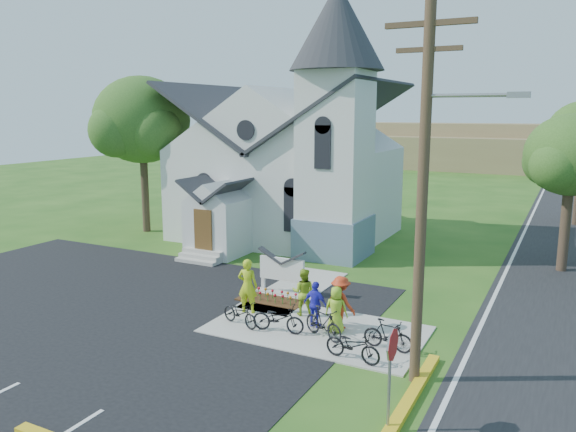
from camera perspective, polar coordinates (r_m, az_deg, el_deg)
The scene contains 21 objects.
ground at distance 19.17m, azimuth -1.92°, elevation -11.24°, with size 120.00×120.00×0.00m, color #265418.
parking_lot at distance 21.91m, azimuth -21.06°, elevation -9.10°, with size 20.00×16.00×0.02m, color black.
sidewalk at distance 18.95m, azimuth 2.88°, elevation -11.43°, with size 7.00×4.00×0.05m, color #ADA89C.
church at distance 31.45m, azimuth 0.37°, elevation 7.18°, with size 12.35×12.00×13.00m.
church_sign at distance 22.04m, azimuth -0.62°, elevation -5.47°, with size 2.20×0.40×1.70m.
flower_bed at distance 21.59m, azimuth -1.74°, elevation -8.59°, with size 2.60×1.10×0.07m, color #391F0F.
utility_pole at distance 14.52m, azimuth 13.79°, elevation 3.46°, with size 3.45×0.28×10.00m.
stop_sign at distance 12.95m, azimuth 10.48°, elevation -14.00°, with size 0.11×0.76×2.48m.
tree_lot_corner at distance 34.16m, azimuth -14.64°, elevation 9.40°, with size 5.60×5.60×9.15m.
tree_road_near at distance 27.60m, azimuth 26.86°, elevation 5.48°, with size 4.00×4.00×7.05m.
distant_hills at distance 72.23m, azimuth 23.01°, elevation 5.85°, with size 61.00×10.00×5.60m.
cyclist_0 at distance 20.10m, azimuth -4.12°, elevation -7.08°, with size 0.72×0.47×1.97m, color #B0CA17.
bike_0 at distance 19.12m, azimuth -4.89°, elevation -9.81°, with size 0.56×1.62×0.85m, color black.
cyclist_1 at distance 19.87m, azimuth 1.57°, elevation -7.71°, with size 0.82×0.64×1.68m, color #91B922.
bike_1 at distance 18.06m, azimuth 3.61°, elevation -10.79°, with size 0.47×1.67×1.00m, color black.
cyclist_2 at distance 18.83m, azimuth 2.83°, elevation -8.96°, with size 0.91×0.38×1.56m, color #2F2AD6.
bike_2 at distance 18.50m, azimuth -1.00°, elevation -10.35°, with size 0.62×1.77×0.93m, color black.
cyclist_3 at distance 18.78m, azimuth 5.37°, elevation -8.72°, with size 1.14×0.66×1.77m, color red.
bike_3 at distance 17.46m, azimuth 10.11°, elevation -11.82°, with size 0.44×1.57×0.94m, color black.
cyclist_4 at distance 18.45m, azimuth 4.91°, elevation -9.44°, with size 0.75×0.49×1.54m, color #8EBB23.
bike_4 at distance 16.64m, azimuth 6.60°, elevation -12.93°, with size 0.61×1.74×0.91m, color black.
Camera 1 is at (8.68, -15.53, 7.14)m, focal length 35.00 mm.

